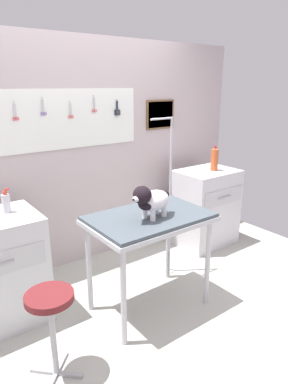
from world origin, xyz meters
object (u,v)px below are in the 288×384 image
object	(u,v)px
grooming_table	(150,225)
grooming_arm	(169,205)
spray_bottle_short	(6,203)
cabinet_right	(205,207)
stool	(51,311)
soda_bottle	(215,159)
dog	(151,200)

from	to	relation	value
grooming_table	grooming_arm	distance (m)	0.60
grooming_table	spray_bottle_short	world-z (taller)	spray_bottle_short
cabinet_right	grooming_table	bearing A→B (deg)	-155.08
grooming_arm	stool	bearing A→B (deg)	-158.69
spray_bottle_short	soda_bottle	world-z (taller)	soda_bottle
grooming_arm	cabinet_right	bearing A→B (deg)	18.37
dog	stool	size ratio (longest dim) A/B	0.63
grooming_arm	spray_bottle_short	xyz separation A→B (m)	(-1.43, 0.28, 0.24)
cabinet_right	stool	world-z (taller)	cabinet_right
dog	cabinet_right	xyz separation A→B (m)	(1.34, 0.67, -0.55)
stool	spray_bottle_short	xyz separation A→B (m)	(0.02, 0.85, 0.47)
dog	soda_bottle	xyz separation A→B (m)	(1.40, 0.63, 0.04)
grooming_table	grooming_arm	bearing A→B (deg)	34.08
stool	soda_bottle	size ratio (longest dim) A/B	2.19
soda_bottle	dog	bearing A→B (deg)	-155.89
grooming_table	soda_bottle	world-z (taller)	soda_bottle
dog	spray_bottle_short	distance (m)	1.12
grooming_arm	cabinet_right	distance (m)	0.89
dog	soda_bottle	size ratio (longest dim) A/B	1.39
cabinet_right	grooming_arm	bearing A→B (deg)	-161.63
spray_bottle_short	stool	bearing A→B (deg)	-91.59
grooming_arm	spray_bottle_short	distance (m)	1.47
stool	grooming_arm	bearing A→B (deg)	21.31
dog	cabinet_right	size ratio (longest dim) A/B	0.43
cabinet_right	spray_bottle_short	bearing A→B (deg)	179.60
grooming_arm	dog	world-z (taller)	grooming_arm
spray_bottle_short	soda_bottle	size ratio (longest dim) A/B	0.68
stool	soda_bottle	distance (m)	2.50
spray_bottle_short	cabinet_right	bearing A→B (deg)	-0.40
grooming_arm	cabinet_right	world-z (taller)	grooming_arm
dog	soda_bottle	bearing A→B (deg)	24.11
grooming_table	spray_bottle_short	bearing A→B (deg)	146.20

